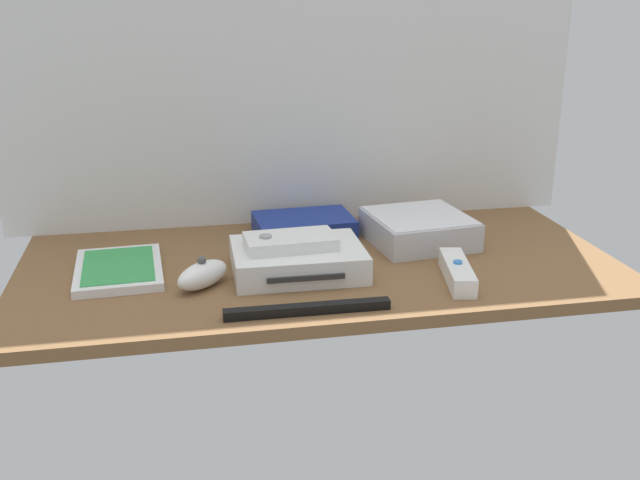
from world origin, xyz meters
TOP-DOWN VIEW (x-y plane):
  - ground_plane at (0.00, 0.00)cm, footprint 100.00×48.00cm
  - back_wall at (0.00, 24.60)cm, footprint 110.00×1.20cm
  - game_console at (-4.40, -3.76)cm, footprint 21.27×16.78cm
  - mini_computer at (19.57, 6.53)cm, footprint 18.78×18.78cm
  - game_case at (-33.02, 1.35)cm, footprint 14.53×19.65cm
  - network_router at (0.01, 15.59)cm, footprint 18.59×13.04cm
  - remote_wand at (19.62, -12.36)cm, footprint 6.42×15.22cm
  - remote_nunchuk at (-19.89, -6.97)cm, footprint 10.21×10.15cm
  - remote_classic_pad at (-5.64, -3.73)cm, footprint 14.76×8.67cm
  - sensor_bar at (-5.76, -19.84)cm, footprint 24.02×2.12cm

SIDE VIEW (x-z plane):
  - ground_plane at x=0.00cm, z-range -2.00..0.00cm
  - sensor_bar at x=-5.76cm, z-range 0.00..1.40cm
  - game_case at x=-33.02cm, z-range -0.02..1.54cm
  - remote_wand at x=19.62cm, z-range -0.19..3.21cm
  - network_router at x=0.01cm, z-range 0.00..3.40cm
  - remote_nunchuk at x=-19.89cm, z-range -0.51..4.59cm
  - game_console at x=-4.40cm, z-range 0.00..4.40cm
  - mini_computer at x=19.57cm, z-range -0.01..5.29cm
  - remote_classic_pad at x=-5.64cm, z-range 4.21..6.61cm
  - back_wall at x=0.00cm, z-range 0.00..64.00cm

